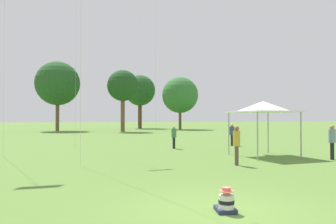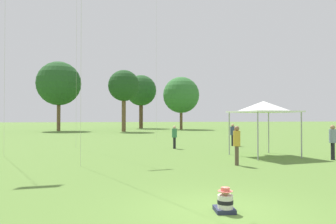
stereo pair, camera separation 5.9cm
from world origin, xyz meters
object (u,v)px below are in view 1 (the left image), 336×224
at_px(person_standing_1, 232,133).
at_px(distant_tree_1, 140,91).
at_px(distant_tree_2, 123,86).
at_px(distant_tree_3, 58,84).
at_px(person_standing_3, 332,139).
at_px(canopy_tent, 263,107).
at_px(seated_toddler, 226,202).
at_px(person_standing_2, 174,135).
at_px(person_standing_0, 237,141).
at_px(distant_tree_0, 180,95).

relative_size(person_standing_1, distant_tree_1, 0.16).
bearing_deg(distant_tree_2, distant_tree_3, 154.74).
relative_size(person_standing_3, canopy_tent, 0.51).
bearing_deg(person_standing_1, distant_tree_1, -61.97).
bearing_deg(person_standing_1, seated_toddler, 91.92).
xyz_separation_m(seated_toddler, person_standing_2, (2.11, 15.38, 0.72)).
xyz_separation_m(person_standing_0, distant_tree_2, (-3.06, 36.83, 5.97)).
distance_m(person_standing_0, canopy_tent, 4.49).
relative_size(person_standing_0, canopy_tent, 0.51).
xyz_separation_m(canopy_tent, distant_tree_0, (5.04, 41.71, 3.56)).
relative_size(distant_tree_1, distant_tree_3, 0.95).
xyz_separation_m(seated_toddler, person_standing_0, (3.23, 6.97, 0.86)).
height_order(person_standing_0, person_standing_1, person_standing_0).
relative_size(person_standing_2, distant_tree_1, 0.15).
height_order(canopy_tent, distant_tree_3, distant_tree_3).
relative_size(seated_toddler, distant_tree_0, 0.06).
bearing_deg(distant_tree_0, person_standing_3, -92.96).
distance_m(person_standing_1, distant_tree_3, 36.90).
bearing_deg(seated_toddler, person_standing_0, 71.72).
xyz_separation_m(canopy_tent, distant_tree_1, (-1.60, 49.01, 4.84)).
height_order(person_standing_1, person_standing_2, person_standing_1).
distance_m(person_standing_1, canopy_tent, 7.01).
relative_size(distant_tree_0, distant_tree_1, 0.90).
bearing_deg(distant_tree_3, seated_toddler, -78.25).
bearing_deg(distant_tree_1, person_standing_0, -91.42).
bearing_deg(seated_toddler, distant_tree_2, 96.37).
height_order(person_standing_0, distant_tree_2, distant_tree_2).
relative_size(seated_toddler, person_standing_2, 0.37).
distance_m(person_standing_2, distant_tree_1, 44.16).
height_order(person_standing_2, distant_tree_3, distant_tree_3).
distance_m(seated_toddler, distant_tree_0, 53.21).
xyz_separation_m(person_standing_2, distant_tree_1, (2.41, 43.59, 6.68)).
bearing_deg(person_standing_1, distant_tree_3, -37.16).
height_order(seated_toddler, distant_tree_0, distant_tree_0).
height_order(person_standing_1, distant_tree_2, distant_tree_2).
bearing_deg(person_standing_0, person_standing_1, -90.50).
bearing_deg(canopy_tent, distant_tree_1, 91.87).
bearing_deg(distant_tree_3, distant_tree_1, 35.13).
xyz_separation_m(person_standing_3, distant_tree_1, (-4.38, 51.12, 6.55)).
xyz_separation_m(person_standing_2, distant_tree_2, (-1.93, 28.42, 6.11)).
height_order(person_standing_1, person_standing_3, person_standing_3).
relative_size(person_standing_3, distant_tree_3, 0.16).
distance_m(canopy_tent, distant_tree_1, 49.28).
bearing_deg(person_standing_0, canopy_tent, -113.32).
distance_m(person_standing_1, distant_tree_1, 42.88).
bearing_deg(person_standing_2, person_standing_1, -46.80).
bearing_deg(person_standing_0, distant_tree_0, -79.37).
bearing_deg(seated_toddler, distant_tree_0, 84.41).
xyz_separation_m(person_standing_2, canopy_tent, (4.01, -5.42, 1.83)).
bearing_deg(distant_tree_2, person_standing_3, -76.36).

